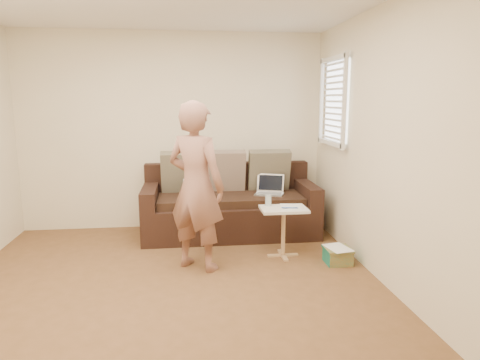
{
  "coord_description": "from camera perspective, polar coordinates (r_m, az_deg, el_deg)",
  "views": [
    {
      "loc": [
        0.17,
        -3.63,
        1.72
      ],
      "look_at": [
        0.8,
        1.4,
        0.78
      ],
      "focal_mm": 32.46,
      "sensor_mm": 36.0,
      "label": 1
    }
  ],
  "objects": [
    {
      "name": "floor",
      "position": [
        4.02,
        -9.18,
        -14.97
      ],
      "size": [
        4.5,
        4.5,
        0.0
      ],
      "primitive_type": "plane",
      "color": "brown",
      "rests_on": "ground"
    },
    {
      "name": "wall_back",
      "position": [
        5.9,
        -8.82,
        6.3
      ],
      "size": [
        4.0,
        0.0,
        4.0
      ],
      "primitive_type": "plane",
      "rotation": [
        1.57,
        0.0,
        0.0
      ],
      "color": "beige",
      "rests_on": "ground"
    },
    {
      "name": "wall_front",
      "position": [
        1.46,
        -13.68,
        -6.73
      ],
      "size": [
        4.0,
        0.0,
        4.0
      ],
      "primitive_type": "plane",
      "rotation": [
        -1.57,
        0.0,
        0.0
      ],
      "color": "beige",
      "rests_on": "ground"
    },
    {
      "name": "wall_right",
      "position": [
        4.09,
        19.54,
        3.98
      ],
      "size": [
        0.0,
        4.5,
        4.5
      ],
      "primitive_type": "plane",
      "rotation": [
        1.57,
        0.0,
        -1.57
      ],
      "color": "beige",
      "rests_on": "ground"
    },
    {
      "name": "window_blinds",
      "position": [
        5.43,
        12.19,
        10.06
      ],
      "size": [
        0.12,
        0.88,
        1.08
      ],
      "primitive_type": null,
      "color": "white",
      "rests_on": "wall_right"
    },
    {
      "name": "sofa",
      "position": [
        5.59,
        -1.32,
        -2.9
      ],
      "size": [
        2.2,
        0.95,
        0.85
      ],
      "primitive_type": null,
      "color": "black",
      "rests_on": "ground"
    },
    {
      "name": "pillow_left",
      "position": [
        5.69,
        -7.57,
        1.01
      ],
      "size": [
        0.55,
        0.29,
        0.57
      ],
      "primitive_type": null,
      "rotation": [
        0.28,
        0.0,
        0.0
      ],
      "color": "brown",
      "rests_on": "sofa"
    },
    {
      "name": "pillow_mid",
      "position": [
        5.74,
        -2.07,
        1.17
      ],
      "size": [
        0.55,
        0.27,
        0.57
      ],
      "primitive_type": null,
      "rotation": [
        0.24,
        0.0,
        0.0
      ],
      "color": "#765E54",
      "rests_on": "sofa"
    },
    {
      "name": "pillow_right",
      "position": [
        5.81,
        3.84,
        1.28
      ],
      "size": [
        0.55,
        0.28,
        0.57
      ],
      "primitive_type": null,
      "rotation": [
        0.26,
        0.0,
        0.0
      ],
      "color": "brown",
      "rests_on": "sofa"
    },
    {
      "name": "laptop_silver",
      "position": [
        5.59,
        3.86,
        -1.93
      ],
      "size": [
        0.42,
        0.36,
        0.24
      ],
      "primitive_type": null,
      "rotation": [
        0.0,
        0.0,
        -0.36
      ],
      "color": "#B7BABC",
      "rests_on": "sofa"
    },
    {
      "name": "laptop_white",
      "position": [
        5.46,
        -5.44,
        -2.24
      ],
      "size": [
        0.37,
        0.32,
        0.23
      ],
      "primitive_type": null,
      "rotation": [
        0.0,
        0.0,
        0.34
      ],
      "color": "white",
      "rests_on": "sofa"
    },
    {
      "name": "person",
      "position": [
        4.39,
        -5.79,
        -0.85
      ],
      "size": [
        0.76,
        0.7,
        1.72
      ],
      "primitive_type": "imported",
      "rotation": [
        0.0,
        0.0,
        2.55
      ],
      "color": "#8C504C",
      "rests_on": "ground"
    },
    {
      "name": "side_table",
      "position": [
        4.86,
        5.71,
        -6.84
      ],
      "size": [
        0.51,
        0.35,
        0.56
      ],
      "primitive_type": null,
      "color": "silver",
      "rests_on": "ground"
    },
    {
      "name": "drinking_glass",
      "position": [
        4.84,
        3.74,
        -2.71
      ],
      "size": [
        0.07,
        0.07,
        0.12
      ],
      "primitive_type": null,
      "color": "silver",
      "rests_on": "side_table"
    },
    {
      "name": "scissors",
      "position": [
        4.75,
        6.55,
        -3.67
      ],
      "size": [
        0.19,
        0.11,
        0.02
      ],
      "primitive_type": null,
      "rotation": [
        0.0,
        0.0,
        -0.09
      ],
      "color": "silver",
      "rests_on": "side_table"
    },
    {
      "name": "paper_on_table",
      "position": [
        4.81,
        6.66,
        -3.54
      ],
      "size": [
        0.25,
        0.33,
        0.0
      ],
      "primitive_type": null,
      "rotation": [
        0.0,
        0.0,
        -0.14
      ],
      "color": "white",
      "rests_on": "side_table"
    },
    {
      "name": "striped_box",
      "position": [
        4.8,
        12.72,
        -9.65
      ],
      "size": [
        0.28,
        0.28,
        0.17
      ],
      "primitive_type": null,
      "color": "#C1681D",
      "rests_on": "ground"
    }
  ]
}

